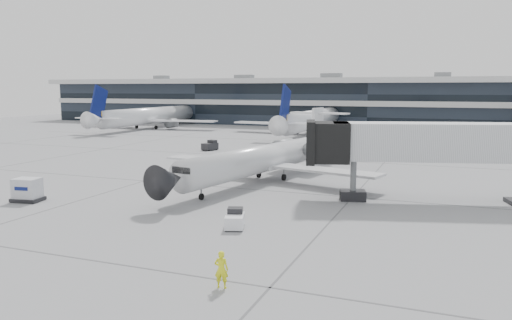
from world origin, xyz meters
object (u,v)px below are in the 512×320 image
at_px(baggage_tug, 235,219).
at_px(jet_bridge, 449,143).
at_px(regional_jet, 266,157).
at_px(ramp_worker, 221,269).
at_px(cargo_uld, 27,190).

bearing_deg(baggage_tug, jet_bridge, 26.84).
height_order(regional_jet, ramp_worker, regional_jet).
distance_m(baggage_tug, cargo_uld, 18.24).
height_order(ramp_worker, baggage_tug, ramp_worker).
xyz_separation_m(regional_jet, ramp_worker, (7.19, -25.19, -1.40)).
height_order(regional_jet, cargo_uld, regional_jet).
bearing_deg(cargo_uld, baggage_tug, -12.46).
height_order(regional_jet, baggage_tug, regional_jet).
height_order(jet_bridge, cargo_uld, jet_bridge).
bearing_deg(cargo_uld, regional_jet, 37.12).
distance_m(regional_jet, jet_bridge, 16.86).
bearing_deg(jet_bridge, cargo_uld, -174.66).
xyz_separation_m(jet_bridge, cargo_uld, (-30.69, -11.72, -3.75)).
relative_size(regional_jet, cargo_uld, 11.70).
xyz_separation_m(jet_bridge, ramp_worker, (-9.14, -21.77, -3.80)).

